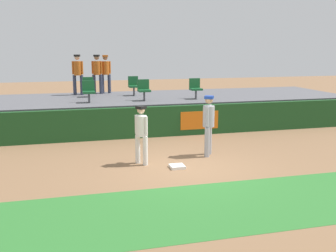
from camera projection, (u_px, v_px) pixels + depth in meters
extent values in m
plane|color=#846042|center=(186.00, 169.00, 11.08)|extent=(60.00, 60.00, 0.00)
cube|color=#2D722D|center=(224.00, 206.00, 8.51)|extent=(18.00, 2.80, 0.01)
cube|color=white|center=(177.00, 167.00, 11.16)|extent=(0.40, 0.40, 0.08)
cylinder|color=white|center=(138.00, 149.00, 11.56)|extent=(0.14, 0.14, 0.83)
cylinder|color=white|center=(145.00, 151.00, 11.36)|extent=(0.14, 0.14, 0.83)
cylinder|color=white|center=(141.00, 126.00, 11.32)|extent=(0.45, 0.45, 0.58)
sphere|color=beige|center=(141.00, 110.00, 11.23)|extent=(0.22, 0.22, 0.22)
cube|color=black|center=(141.00, 107.00, 11.22)|extent=(0.32, 0.32, 0.08)
cylinder|color=white|center=(136.00, 124.00, 11.44)|extent=(0.08, 0.08, 0.55)
cylinder|color=white|center=(146.00, 126.00, 11.20)|extent=(0.08, 0.08, 0.55)
ellipsoid|color=brown|center=(139.00, 132.00, 11.56)|extent=(0.21, 0.23, 0.28)
cylinder|color=#9EA3AD|center=(209.00, 140.00, 12.52)|extent=(0.16, 0.16, 0.91)
cylinder|color=#9EA3AD|center=(207.00, 142.00, 12.21)|extent=(0.16, 0.16, 0.91)
cylinder|color=#9EA3AD|center=(209.00, 116.00, 12.22)|extent=(0.49, 0.49, 0.64)
sphere|color=tan|center=(209.00, 100.00, 12.12)|extent=(0.24, 0.24, 0.24)
cube|color=#193899|center=(209.00, 97.00, 12.10)|extent=(0.35, 0.35, 0.08)
cylinder|color=#9EA3AD|center=(210.00, 114.00, 12.41)|extent=(0.09, 0.09, 0.60)
cylinder|color=#9EA3AD|center=(207.00, 117.00, 12.01)|extent=(0.09, 0.09, 0.60)
cube|color=#19471E|center=(153.00, 122.00, 14.90)|extent=(18.00, 0.24, 1.14)
cube|color=orange|center=(199.00, 120.00, 15.23)|extent=(1.50, 0.02, 0.69)
cube|color=#59595E|center=(140.00, 111.00, 17.33)|extent=(18.00, 4.80, 1.19)
cylinder|color=#4C4C51|center=(89.00, 97.00, 15.49)|extent=(0.08, 0.08, 0.40)
cube|color=#19592D|center=(89.00, 92.00, 15.45)|extent=(0.47, 0.44, 0.08)
cube|color=#19592D|center=(88.00, 86.00, 15.58)|extent=(0.47, 0.06, 0.40)
cylinder|color=#4C4C51|center=(196.00, 94.00, 16.58)|extent=(0.08, 0.08, 0.40)
cube|color=#19592D|center=(196.00, 89.00, 16.54)|extent=(0.46, 0.44, 0.08)
cube|color=#19592D|center=(195.00, 83.00, 16.67)|extent=(0.46, 0.06, 0.40)
cylinder|color=#4C4C51|center=(89.00, 92.00, 17.22)|extent=(0.08, 0.08, 0.40)
cube|color=#19592D|center=(88.00, 88.00, 17.18)|extent=(0.45, 0.44, 0.08)
cube|color=#19592D|center=(88.00, 82.00, 17.31)|extent=(0.45, 0.06, 0.40)
cylinder|color=#4C4C51|center=(144.00, 96.00, 16.03)|extent=(0.08, 0.08, 0.40)
cube|color=#19592D|center=(144.00, 91.00, 15.99)|extent=(0.48, 0.44, 0.08)
cube|color=#19592D|center=(143.00, 84.00, 16.12)|extent=(0.48, 0.06, 0.40)
cylinder|color=#4C4C51|center=(134.00, 91.00, 17.71)|extent=(0.08, 0.08, 0.40)
cube|color=#19592D|center=(134.00, 86.00, 17.67)|extent=(0.44, 0.44, 0.08)
cube|color=#19592D|center=(133.00, 81.00, 17.81)|extent=(0.44, 0.06, 0.40)
cylinder|color=#33384C|center=(109.00, 84.00, 18.62)|extent=(0.15, 0.15, 0.86)
cylinder|color=#33384C|center=(103.00, 84.00, 18.53)|extent=(0.15, 0.15, 0.86)
cylinder|color=#BF5919|center=(105.00, 68.00, 18.43)|extent=(0.34, 0.34, 0.61)
sphere|color=#8C6647|center=(105.00, 58.00, 18.34)|extent=(0.22, 0.22, 0.22)
cube|color=#BF5919|center=(105.00, 56.00, 18.33)|extent=(0.24, 0.24, 0.08)
cylinder|color=#BF5919|center=(110.00, 67.00, 18.49)|extent=(0.09, 0.09, 0.57)
cylinder|color=#BF5919|center=(101.00, 68.00, 18.37)|extent=(0.09, 0.09, 0.57)
cylinder|color=#33384C|center=(101.00, 84.00, 18.32)|extent=(0.15, 0.15, 0.87)
cylinder|color=#33384C|center=(94.00, 84.00, 18.35)|extent=(0.15, 0.15, 0.87)
cylinder|color=#BF5919|center=(97.00, 68.00, 18.19)|extent=(0.43, 0.43, 0.61)
sphere|color=#8C6647|center=(97.00, 57.00, 18.09)|extent=(0.23, 0.23, 0.23)
cube|color=black|center=(97.00, 56.00, 18.08)|extent=(0.31, 0.31, 0.08)
cylinder|color=#BF5919|center=(101.00, 68.00, 18.17)|extent=(0.09, 0.09, 0.57)
cylinder|color=#BF5919|center=(93.00, 67.00, 18.20)|extent=(0.09, 0.09, 0.57)
cylinder|color=#33384C|center=(82.00, 85.00, 17.89)|extent=(0.15, 0.15, 0.88)
cylinder|color=#33384C|center=(75.00, 85.00, 17.90)|extent=(0.15, 0.15, 0.88)
cylinder|color=#BF5919|center=(78.00, 68.00, 17.75)|extent=(0.42, 0.42, 0.62)
sphere|color=tan|center=(77.00, 57.00, 17.66)|extent=(0.23, 0.23, 0.23)
cube|color=black|center=(77.00, 55.00, 17.64)|extent=(0.30, 0.30, 0.08)
cylinder|color=#BF5919|center=(82.00, 68.00, 17.74)|extent=(0.09, 0.09, 0.58)
cylinder|color=#BF5919|center=(73.00, 68.00, 17.76)|extent=(0.09, 0.09, 0.58)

